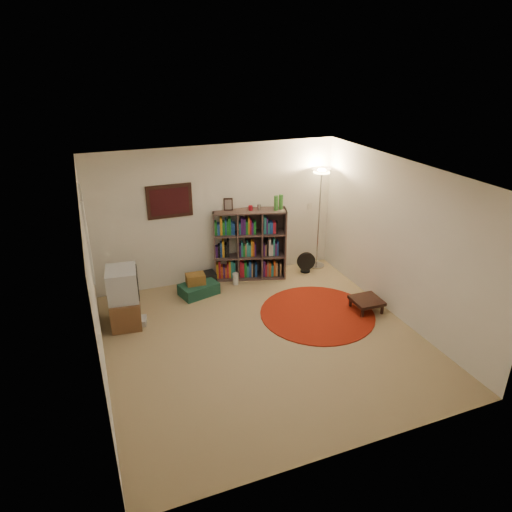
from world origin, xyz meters
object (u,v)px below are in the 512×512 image
(floor_lamp, at_px, (321,186))
(tv_stand, at_px, (124,298))
(side_table, at_px, (367,301))
(floor_fan, at_px, (306,262))
(suitcase, at_px, (199,289))
(bookshelf, at_px, (249,245))

(floor_lamp, height_order, tv_stand, floor_lamp)
(floor_lamp, relative_size, side_table, 4.17)
(floor_fan, xyz_separation_m, suitcase, (-2.17, -0.13, -0.10))
(floor_fan, bearing_deg, floor_lamp, 33.89)
(floor_fan, bearing_deg, suitcase, -170.21)
(floor_lamp, height_order, floor_fan, floor_lamp)
(floor_fan, bearing_deg, bookshelf, 174.98)
(bookshelf, relative_size, floor_lamp, 0.81)
(tv_stand, xyz_separation_m, side_table, (3.74, -1.03, -0.27))
(tv_stand, distance_m, suitcase, 1.43)
(bookshelf, relative_size, floor_fan, 3.90)
(tv_stand, height_order, side_table, tv_stand)
(bookshelf, distance_m, side_table, 2.38)
(bookshelf, bearing_deg, tv_stand, -143.40)
(bookshelf, xyz_separation_m, floor_lamp, (1.42, -0.05, 1.00))
(bookshelf, height_order, floor_fan, bookshelf)
(floor_lamp, relative_size, floor_fan, 4.84)
(floor_fan, relative_size, suitcase, 0.56)
(floor_fan, xyz_separation_m, tv_stand, (-3.47, -0.64, 0.25))
(floor_lamp, height_order, side_table, floor_lamp)
(tv_stand, relative_size, suitcase, 1.29)
(floor_fan, relative_size, side_table, 0.86)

